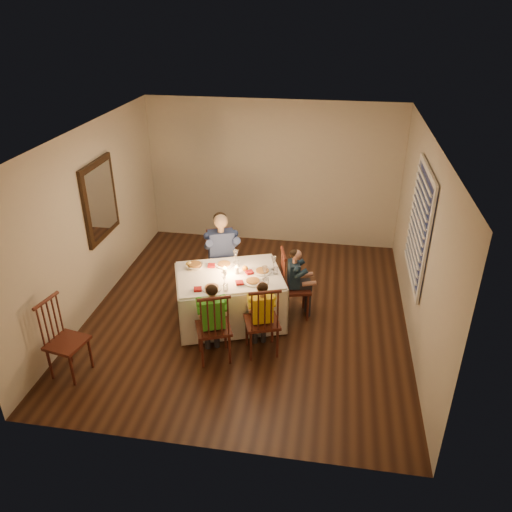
% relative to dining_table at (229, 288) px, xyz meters
% --- Properties ---
extents(ground, '(5.00, 5.00, 0.00)m').
position_rel_dining_table_xyz_m(ground, '(0.22, 0.23, -0.53)').
color(ground, black).
rests_on(ground, ground).
extents(wall_left, '(0.02, 5.00, 2.60)m').
position_rel_dining_table_xyz_m(wall_left, '(-2.03, 0.23, 0.77)').
color(wall_left, '#BCB1A0').
rests_on(wall_left, ground).
extents(wall_right, '(0.02, 5.00, 2.60)m').
position_rel_dining_table_xyz_m(wall_right, '(2.47, 0.23, 0.77)').
color(wall_right, '#BCB1A0').
rests_on(wall_right, ground).
extents(wall_back, '(4.50, 0.02, 2.60)m').
position_rel_dining_table_xyz_m(wall_back, '(0.22, 2.73, 0.77)').
color(wall_back, '#BCB1A0').
rests_on(wall_back, ground).
extents(ceiling, '(5.00, 5.00, 0.00)m').
position_rel_dining_table_xyz_m(ceiling, '(0.22, 0.23, 2.07)').
color(ceiling, white).
rests_on(ceiling, wall_back).
extents(dining_table, '(1.70, 1.46, 0.72)m').
position_rel_dining_table_xyz_m(dining_table, '(0.00, 0.00, 0.00)').
color(dining_table, white).
rests_on(dining_table, ground).
extents(chair_adult, '(0.54, 0.53, 1.02)m').
position_rel_dining_table_xyz_m(chair_adult, '(-0.26, 0.72, -0.53)').
color(chair_adult, '#3B1910').
rests_on(chair_adult, ground).
extents(chair_near_left, '(0.54, 0.53, 1.02)m').
position_rel_dining_table_xyz_m(chair_near_left, '(-0.02, -0.85, -0.53)').
color(chair_near_left, '#3B1910').
rests_on(chair_near_left, ground).
extents(chair_near_right, '(0.53, 0.52, 1.02)m').
position_rel_dining_table_xyz_m(chair_near_right, '(0.55, -0.62, -0.53)').
color(chair_near_right, '#3B1910').
rests_on(chair_near_right, ground).
extents(chair_end, '(0.49, 0.50, 1.02)m').
position_rel_dining_table_xyz_m(chair_end, '(0.89, 0.30, -0.53)').
color(chair_end, '#3B1910').
rests_on(chair_end, ground).
extents(chair_extra, '(0.48, 0.49, 1.03)m').
position_rel_dining_table_xyz_m(chair_extra, '(-1.67, -1.42, -0.53)').
color(chair_extra, '#3B1910').
rests_on(chair_extra, ground).
extents(adult, '(0.64, 0.61, 1.32)m').
position_rel_dining_table_xyz_m(adult, '(-0.26, 0.72, -0.53)').
color(adult, navy).
rests_on(adult, ground).
extents(child_green, '(0.47, 0.45, 1.09)m').
position_rel_dining_table_xyz_m(child_green, '(-0.02, -0.85, -0.53)').
color(child_green, green).
rests_on(child_green, ground).
extents(child_yellow, '(0.42, 0.41, 1.04)m').
position_rel_dining_table_xyz_m(child_yellow, '(0.55, -0.62, -0.53)').
color(child_yellow, yellow).
rests_on(child_yellow, ground).
extents(child_teal, '(0.39, 0.41, 1.05)m').
position_rel_dining_table_xyz_m(child_teal, '(0.89, 0.30, -0.53)').
color(child_teal, '#17283A').
rests_on(child_teal, ground).
extents(setting_adult, '(0.33, 0.33, 0.02)m').
position_rel_dining_table_xyz_m(setting_adult, '(-0.12, 0.24, 0.22)').
color(setting_adult, white).
rests_on(setting_adult, dining_table).
extents(setting_green, '(0.33, 0.33, 0.02)m').
position_rel_dining_table_xyz_m(setting_green, '(-0.14, -0.41, 0.22)').
color(setting_green, white).
rests_on(setting_green, dining_table).
extents(setting_yellow, '(0.33, 0.33, 0.02)m').
position_rel_dining_table_xyz_m(setting_yellow, '(0.36, -0.16, 0.22)').
color(setting_yellow, white).
rests_on(setting_yellow, dining_table).
extents(setting_teal, '(0.33, 0.33, 0.02)m').
position_rel_dining_table_xyz_m(setting_teal, '(0.44, 0.14, 0.22)').
color(setting_teal, white).
rests_on(setting_teal, dining_table).
extents(candle_left, '(0.06, 0.06, 0.10)m').
position_rel_dining_table_xyz_m(candle_left, '(-0.05, -0.02, 0.26)').
color(candle_left, white).
rests_on(candle_left, dining_table).
extents(candle_right, '(0.06, 0.06, 0.10)m').
position_rel_dining_table_xyz_m(candle_right, '(0.10, 0.04, 0.26)').
color(candle_right, white).
rests_on(candle_right, dining_table).
extents(squash, '(0.09, 0.09, 0.09)m').
position_rel_dining_table_xyz_m(squash, '(-0.59, 0.11, 0.26)').
color(squash, gold).
rests_on(squash, dining_table).
extents(orange_fruit, '(0.08, 0.08, 0.08)m').
position_rel_dining_table_xyz_m(orange_fruit, '(0.20, 0.12, 0.25)').
color(orange_fruit, orange).
rests_on(orange_fruit, dining_table).
extents(serving_bowl, '(0.27, 0.27, 0.06)m').
position_rel_dining_table_xyz_m(serving_bowl, '(-0.51, 0.10, 0.24)').
color(serving_bowl, white).
rests_on(serving_bowl, dining_table).
extents(wall_mirror, '(0.06, 0.95, 1.15)m').
position_rel_dining_table_xyz_m(wall_mirror, '(-1.99, 0.53, 0.97)').
color(wall_mirror, black).
rests_on(wall_mirror, wall_left).
extents(window_blinds, '(0.07, 1.34, 1.54)m').
position_rel_dining_table_xyz_m(window_blinds, '(2.43, 0.33, 0.97)').
color(window_blinds, black).
rests_on(window_blinds, wall_right).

